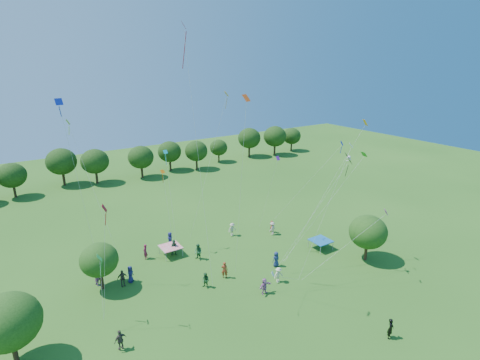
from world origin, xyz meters
name	(u,v)px	position (x,y,z in m)	size (l,w,h in m)	color
near_tree_west	(8,322)	(-19.00, 14.81, 3.67)	(4.49, 4.49, 5.70)	#422B19
near_tree_north	(99,260)	(-11.33, 21.10, 3.13)	(3.59, 3.59, 4.76)	#422B19
near_tree_east	(368,232)	(14.55, 10.73, 3.35)	(4.09, 4.09, 5.20)	#422B19
treeline	(106,159)	(-1.73, 55.43, 4.09)	(88.01, 8.77, 6.77)	#422B19
tent_red_stripe	(171,247)	(-3.14, 23.54, 1.04)	(2.20, 2.20, 1.10)	red
tent_blue	(321,241)	(12.18, 15.29, 1.04)	(2.20, 2.20, 1.10)	#175A97
man_in_black	(391,329)	(6.09, 1.50, 0.88)	(0.66, 0.42, 1.76)	black
crowd_person_0	(130,274)	(-8.66, 20.71, 0.87)	(0.86, 0.46, 1.74)	navy
crowd_person_1	(145,252)	(-5.83, 24.32, 0.88)	(0.66, 0.42, 1.76)	maroon
crowd_person_2	(206,280)	(-2.87, 15.71, 0.79)	(0.78, 0.42, 1.58)	#24552A
crowd_person_3	(278,275)	(3.64, 12.57, 0.81)	(1.06, 0.47, 1.62)	beige
crowd_person_4	(120,340)	(-12.20, 12.07, 0.86)	(1.01, 0.46, 1.72)	#473C39
crowd_person_5	(265,286)	(1.34, 11.81, 0.80)	(1.50, 0.54, 1.61)	#A25E99
crowd_person_6	(170,239)	(-2.33, 25.58, 0.89)	(0.88, 0.48, 1.78)	navy
crowd_person_7	(272,226)	(10.11, 21.92, 0.80)	(0.60, 0.39, 1.61)	maroon
crowd_person_8	(198,252)	(-0.98, 20.92, 0.93)	(0.92, 0.50, 1.86)	#285F37
crowd_person_9	(232,229)	(5.34, 23.90, 0.85)	(1.12, 0.50, 1.71)	#C1B69A
crowd_person_10	(122,278)	(-9.54, 20.45, 0.86)	(1.01, 0.46, 1.73)	#3F3832
crowd_person_11	(97,278)	(-11.59, 21.99, 0.76)	(1.42, 0.51, 1.52)	#A25EA1
crowd_person_12	(276,259)	(5.34, 15.07, 0.86)	(0.84, 0.46, 1.71)	navy
crowd_person_13	(224,270)	(-0.44, 16.20, 0.90)	(0.67, 0.43, 1.79)	maroon
crowd_person_14	(175,248)	(-2.74, 23.36, 0.91)	(0.89, 0.48, 1.81)	#204C2B
crowd_person_15	(272,228)	(9.77, 21.37, 0.85)	(1.11, 0.50, 1.71)	#B69F91
pirate_kite	(347,161)	(10.42, 11.02, 11.91)	(7.01, 2.88, 11.32)	black
red_high_kite	(190,82)	(-3.20, 16.84, 19.46)	(0.62, 4.10, 22.90)	red
small_kite_0	(105,224)	(-11.68, 15.17, 9.21)	(1.33, 0.70, 9.44)	red
small_kite_1	(164,185)	(-3.05, 24.38, 8.12)	(0.53, 1.66, 8.53)	orange
small_kite_2	(219,126)	(2.36, 21.69, 14.52)	(3.84, 3.01, 16.81)	orange
small_kite_3	(350,173)	(12.38, 12.13, 10.06)	(9.28, 2.09, 10.88)	#1B8C19
small_kite_4	(68,138)	(-12.26, 23.13, 14.61)	(1.66, 1.50, 16.76)	#1127AF
small_kite_5	(274,173)	(8.13, 19.33, 8.96)	(0.56, 3.37, 9.75)	purple
small_kite_6	(339,177)	(8.09, 9.81, 10.99)	(5.19, 1.00, 12.74)	silver
small_kite_7	(168,171)	(-2.35, 24.98, 9.50)	(0.59, 2.64, 10.48)	#0CAAB9
small_kite_8	(244,142)	(-1.22, 11.64, 15.03)	(1.77, 4.10, 17.47)	#E0480D
small_kite_9	(351,147)	(12.58, 12.43, 12.78)	(9.22, 1.71, 14.16)	orange
small_kite_10	(77,147)	(-10.80, 27.79, 12.71)	(2.59, 5.73, 14.19)	#BECD12
small_kite_11	(100,264)	(-12.24, 15.98, 5.48)	(0.80, 1.84, 4.95)	green
small_kite_12	(328,159)	(14.53, 17.25, 10.10)	(4.40, 6.99, 11.11)	#1913C4
small_kite_13	(373,223)	(12.68, 8.97, 5.53)	(10.23, 1.66, 5.42)	#A61BA6
small_kite_14	(278,275)	(0.73, 9.22, 3.54)	(4.41, 1.38, 2.89)	white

